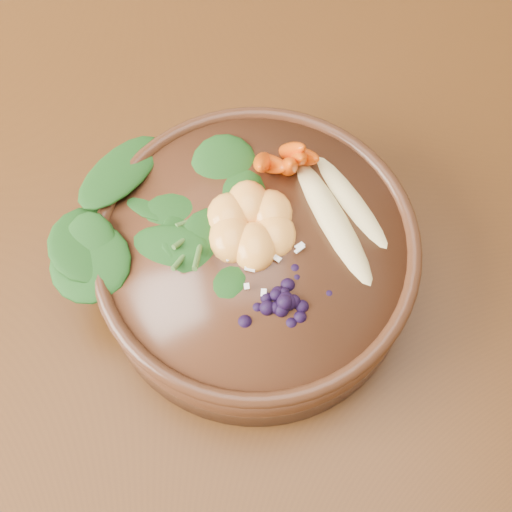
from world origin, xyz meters
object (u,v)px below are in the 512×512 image
kale_heap (184,190)px  mandarin_cluster (251,217)px  carrot_cluster (281,130)px  blueberry_pile (284,293)px  banana_halves (344,203)px  dining_table (148,244)px  stoneware_bowl (256,261)px

kale_heap → mandarin_cluster: (0.05, -0.02, -0.01)m
kale_heap → mandarin_cluster: 0.05m
carrot_cluster → kale_heap: bearing=-169.5°
kale_heap → blueberry_pile: size_ratio=1.42×
carrot_cluster → banana_halves: size_ratio=0.48×
dining_table → kale_heap: kale_heap is taller
carrot_cluster → blueberry_pile: size_ratio=0.60×
dining_table → kale_heap: 0.19m
stoneware_bowl → kale_heap: size_ratio=1.53×
kale_heap → stoneware_bowl: bearing=-36.8°
stoneware_bowl → carrot_cluster: bearing=72.6°
stoneware_bowl → dining_table: bearing=141.1°
dining_table → banana_halves: (0.17, -0.06, 0.17)m
blueberry_pile → carrot_cluster: bearing=86.8°
kale_heap → banana_halves: size_ratio=1.14×
kale_heap → blueberry_pile: kale_heap is taller
banana_halves → blueberry_pile: bearing=-141.5°
dining_table → blueberry_pile: bearing=-47.7°
stoneware_bowl → banana_halves: (0.07, 0.02, 0.05)m
stoneware_bowl → blueberry_pile: blueberry_pile is taller
dining_table → mandarin_cluster: mandarin_cluster is taller
dining_table → stoneware_bowl: stoneware_bowl is taller
stoneware_bowl → carrot_cluster: carrot_cluster is taller
dining_table → carrot_cluster: size_ratio=23.45×
dining_table → carrot_cluster: carrot_cluster is taller
stoneware_bowl → kale_heap: kale_heap is taller
kale_heap → carrot_cluster: 0.09m
dining_table → carrot_cluster: 0.23m
dining_table → blueberry_pile: 0.25m
kale_heap → carrot_cluster: size_ratio=2.38×
carrot_cluster → dining_table: bearing=160.6°
dining_table → kale_heap: (0.05, -0.04, 0.18)m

